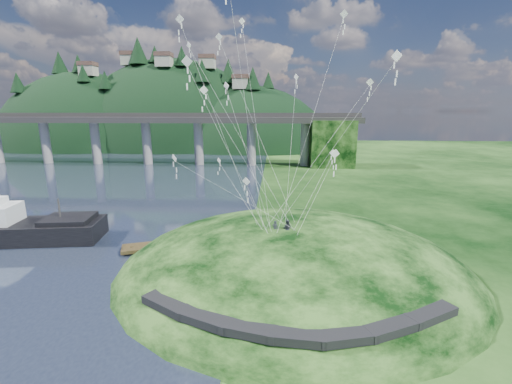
{
  "coord_description": "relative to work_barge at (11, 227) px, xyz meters",
  "views": [
    {
      "loc": [
        6.03,
        -29.58,
        15.42
      ],
      "look_at": [
        4.0,
        6.0,
        7.0
      ],
      "focal_mm": 24.0,
      "sensor_mm": 36.0,
      "label": 1
    }
  ],
  "objects": [
    {
      "name": "wooden_dock",
      "position": [
        21.98,
        -0.4,
        -1.29
      ],
      "size": [
        15.01,
        7.36,
        1.08
      ],
      "color": "#332815",
      "rests_on": "ground"
    },
    {
      "name": "kite_flyers",
      "position": [
        32.71,
        -7.63,
        4.02
      ],
      "size": [
        1.88,
        0.85,
        1.76
      ],
      "color": "#252732",
      "rests_on": "ground"
    },
    {
      "name": "bridge",
      "position": [
        -0.67,
        62.18,
        7.94
      ],
      "size": [
        160.0,
        11.0,
        15.0
      ],
      "color": "#2D2B2B",
      "rests_on": "ground"
    },
    {
      "name": "kite_swarm",
      "position": [
        30.82,
        -4.26,
        16.07
      ],
      "size": [
        19.37,
        17.15,
        18.16
      ],
      "color": "silver",
      "rests_on": "ground"
    },
    {
      "name": "ground",
      "position": [
        25.79,
        -7.89,
        -1.77
      ],
      "size": [
        320.0,
        320.0,
        0.0
      ],
      "primitive_type": "plane",
      "color": "black",
      "rests_on": "ground"
    },
    {
      "name": "grass_hill",
      "position": [
        33.79,
        -5.89,
        -3.27
      ],
      "size": [
        36.0,
        32.0,
        13.0
      ],
      "color": "black",
      "rests_on": "ground"
    },
    {
      "name": "far_ridge",
      "position": [
        -17.79,
        114.28,
        -9.2
      ],
      "size": [
        153.0,
        70.0,
        94.5
      ],
      "color": "black",
      "rests_on": "ground"
    },
    {
      "name": "footpath",
      "position": [
        33.25,
        -17.63,
        0.32
      ],
      "size": [
        22.29,
        5.84,
        0.83
      ],
      "color": "black",
      "rests_on": "ground"
    },
    {
      "name": "work_barge",
      "position": [
        0.0,
        0.0,
        0.0
      ],
      "size": [
        20.73,
        8.26,
        7.05
      ],
      "color": "black",
      "rests_on": "ground"
    }
  ]
}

